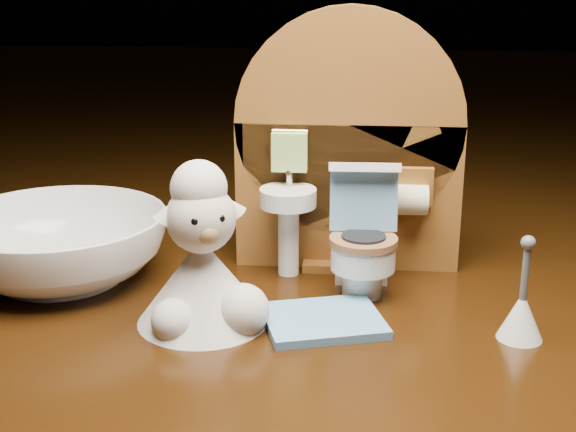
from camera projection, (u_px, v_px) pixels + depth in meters
name	position (u px, v px, depth m)	size (l,w,h in m)	color
backdrop_panel	(347.00, 157.00, 0.46)	(0.13, 0.05, 0.15)	brown
toy_toilet	(363.00, 245.00, 0.43)	(0.04, 0.05, 0.07)	white
bath_mat	(323.00, 320.00, 0.40)	(0.06, 0.05, 0.00)	#6092BB
toilet_brush	(521.00, 312.00, 0.38)	(0.02, 0.02, 0.05)	white
plush_lamb	(203.00, 268.00, 0.39)	(0.07, 0.07, 0.09)	silver
ceramic_bowl	(59.00, 247.00, 0.45)	(0.12, 0.12, 0.04)	white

